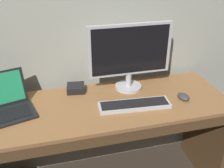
# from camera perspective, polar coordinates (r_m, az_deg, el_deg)

# --- Properties ---
(desk) EXTENTS (1.78, 0.58, 0.78)m
(desk) POSITION_cam_1_polar(r_m,az_deg,el_deg) (1.83, -3.31, -10.43)
(desk) COLOR olive
(desk) RESTS_ON ground
(laptop_black) EXTENTS (0.40, 0.38, 0.22)m
(laptop_black) POSITION_cam_1_polar(r_m,az_deg,el_deg) (1.75, -22.54, -4.10)
(laptop_black) COLOR black
(laptop_black) RESTS_ON desk
(external_monitor) EXTENTS (0.58, 0.19, 0.47)m
(external_monitor) POSITION_cam_1_polar(r_m,az_deg,el_deg) (1.80, 3.89, 6.17)
(external_monitor) COLOR #B7B7BC
(external_monitor) RESTS_ON desk
(wired_keyboard) EXTENTS (0.47, 0.16, 0.03)m
(wired_keyboard) POSITION_cam_1_polar(r_m,az_deg,el_deg) (1.70, 4.86, -4.52)
(wired_keyboard) COLOR #BCBCC1
(wired_keyboard) RESTS_ON desk
(computer_mouse) EXTENTS (0.08, 0.11, 0.04)m
(computer_mouse) POSITION_cam_1_polar(r_m,az_deg,el_deg) (1.83, 15.18, -2.64)
(computer_mouse) COLOR #38383D
(computer_mouse) RESTS_ON desk
(external_drive_box) EXTENTS (0.14, 0.13, 0.05)m
(external_drive_box) POSITION_cam_1_polar(r_m,az_deg,el_deg) (1.88, -7.83, -0.89)
(external_drive_box) COLOR black
(external_drive_box) RESTS_ON desk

